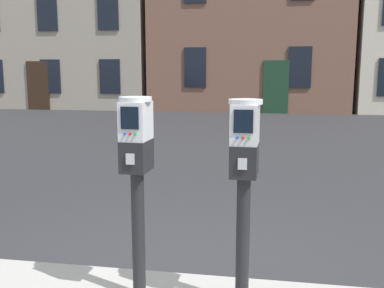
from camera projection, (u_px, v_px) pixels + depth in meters
name	position (u px, v px, depth m)	size (l,w,h in m)	color
parking_meter_near_kerb	(137.00, 162.00, 2.94)	(0.23, 0.26, 1.41)	black
parking_meter_twin_adjacent	(244.00, 167.00, 2.82)	(0.23, 0.26, 1.40)	black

